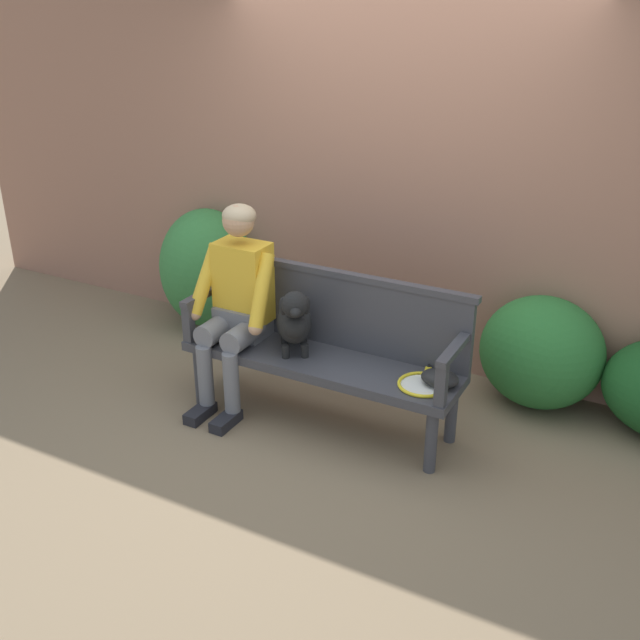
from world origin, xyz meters
The scene contains 12 objects.
ground_plane centered at (0.00, 0.00, 0.00)m, with size 40.00×40.00×0.00m, color #7A664C.
brick_garden_fence centered at (0.00, 1.21, 1.37)m, with size 8.00×0.30×2.75m, color #936651.
hedge_bush_far_right centered at (-1.49, 0.88, 0.48)m, with size 0.76×0.74×0.97m, color #337538.
hedge_bush_mid_right centered at (1.16, 0.88, 0.37)m, with size 0.80×0.69×0.75m, color #286B2D.
garden_bench centered at (0.00, 0.00, 0.40)m, with size 1.77×0.47×0.46m.
bench_backrest centered at (0.00, 0.20, 0.71)m, with size 1.81×0.06×0.50m.
bench_armrest_left_end centered at (-0.84, -0.08, 0.66)m, with size 0.06×0.47×0.28m.
bench_armrest_right_end centered at (0.84, -0.08, 0.66)m, with size 0.06×0.47×0.28m.
person_seated centered at (-0.59, -0.01, 0.73)m, with size 0.56×0.63×1.33m.
dog_on_bench centered at (-0.16, -0.03, 0.68)m, with size 0.35×0.43×0.45m.
tennis_racket centered at (0.68, -0.01, 0.47)m, with size 0.34×0.58×0.03m.
baseball_glove centered at (0.77, 0.01, 0.50)m, with size 0.22×0.17×0.09m, color black.
Camera 1 is at (1.90, -3.55, 2.53)m, focal length 41.43 mm.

